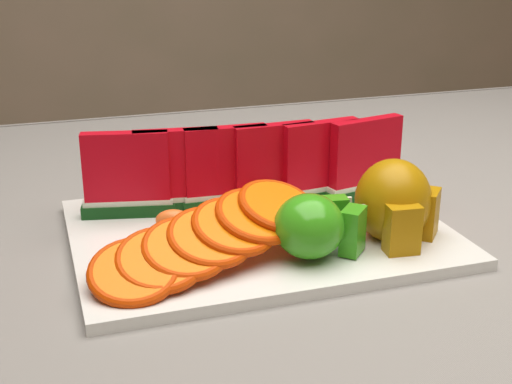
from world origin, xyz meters
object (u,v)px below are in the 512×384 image
side_plate (342,139)px  fork (177,157)px  apple_cluster (315,226)px  pear_cluster (396,203)px  platter (259,233)px

side_plate → fork: size_ratio=0.98×
apple_cluster → pear_cluster: pear_cluster is taller
apple_cluster → fork: 0.40m
apple_cluster → side_plate: size_ratio=0.56×
apple_cluster → pear_cluster: 0.10m
platter → side_plate: size_ratio=2.10×
pear_cluster → apple_cluster: bearing=-169.7°
side_plate → apple_cluster: bearing=-118.0°
platter → fork: bearing=94.6°
pear_cluster → fork: (-0.15, 0.38, -0.05)m
fork → apple_cluster: bearing=-82.0°
side_plate → fork: (-0.27, -0.00, -0.00)m
apple_cluster → side_plate: apple_cluster is taller
fork → side_plate: bearing=0.6°
pear_cluster → side_plate: (0.11, 0.38, -0.05)m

